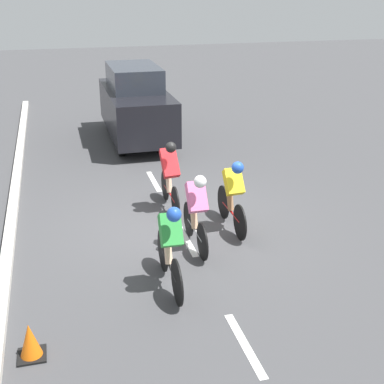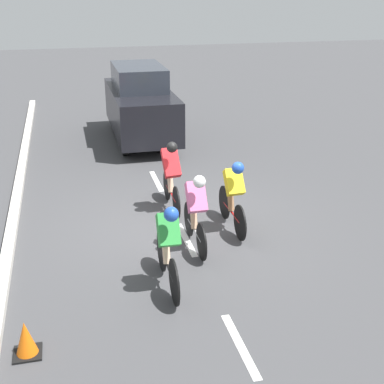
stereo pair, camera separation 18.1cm
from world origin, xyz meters
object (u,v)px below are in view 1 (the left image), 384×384
object	(u,v)px
cyclist_red	(170,173)
cyclist_pink	(196,209)
traffic_cone	(30,341)
cyclist_green	(170,244)
cyclist_yellow	(233,193)
support_car	(136,104)

from	to	relation	value
cyclist_red	cyclist_pink	distance (m)	1.82
cyclist_pink	traffic_cone	world-z (taller)	cyclist_pink
traffic_cone	cyclist_pink	bearing A→B (deg)	-140.48
cyclist_pink	cyclist_green	bearing A→B (deg)	58.29
cyclist_yellow	cyclist_pink	distance (m)	1.05
support_car	traffic_cone	world-z (taller)	support_car
cyclist_red	cyclist_pink	bearing A→B (deg)	92.32
support_car	traffic_cone	bearing A→B (deg)	72.89
cyclist_green	traffic_cone	bearing A→B (deg)	28.76
cyclist_red	cyclist_green	bearing A→B (deg)	77.62
traffic_cone	cyclist_red	bearing A→B (deg)	-123.63
cyclist_red	traffic_cone	bearing A→B (deg)	56.37
cyclist_green	cyclist_pink	bearing A→B (deg)	-121.71
cyclist_yellow	cyclist_pink	xyz separation A→B (m)	(0.88, 0.57, 0.01)
cyclist_red	traffic_cone	xyz separation A→B (m)	(2.77, 4.16, -0.58)
cyclist_pink	cyclist_green	xyz separation A→B (m)	(0.73, 1.19, -0.01)
cyclist_red	traffic_cone	world-z (taller)	cyclist_red
cyclist_red	cyclist_pink	xyz separation A→B (m)	(-0.07, 1.82, -0.04)
cyclist_pink	cyclist_yellow	bearing A→B (deg)	-146.81
cyclist_yellow	support_car	size ratio (longest dim) A/B	0.38
cyclist_pink	cyclist_green	world-z (taller)	same
cyclist_red	support_car	world-z (taller)	support_car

